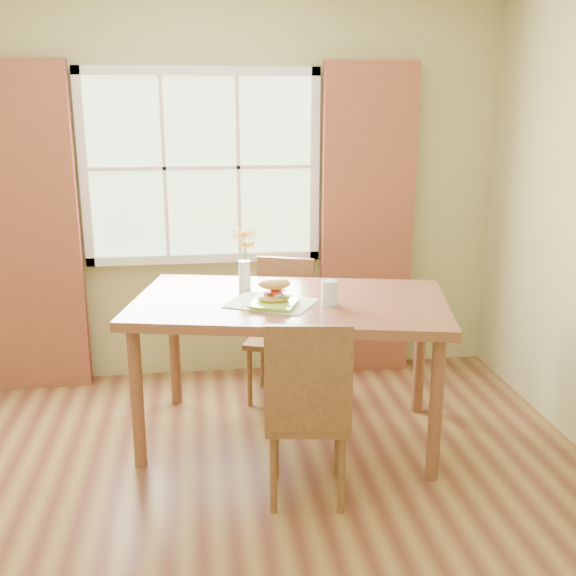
{
  "coord_description": "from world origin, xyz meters",
  "views": [
    {
      "loc": [
        -0.05,
        -2.81,
        1.94
      ],
      "look_at": [
        0.44,
        0.76,
        0.94
      ],
      "focal_mm": 42.0,
      "sensor_mm": 36.0,
      "label": 1
    }
  ],
  "objects_px": {
    "dining_table": "(290,314)",
    "flower_vase": "(244,254)",
    "chair_near": "(308,405)",
    "water_glass": "(329,293)",
    "chair_far": "(282,323)",
    "croissant_sandwich": "(274,291)"
  },
  "relations": [
    {
      "from": "chair_near",
      "to": "flower_vase",
      "type": "relative_size",
      "value": 2.66
    },
    {
      "from": "dining_table",
      "to": "flower_vase",
      "type": "relative_size",
      "value": 5.28
    },
    {
      "from": "chair_far",
      "to": "croissant_sandwich",
      "type": "bearing_deg",
      "value": -79.33
    },
    {
      "from": "dining_table",
      "to": "chair_near",
      "type": "distance_m",
      "value": 0.74
    },
    {
      "from": "water_glass",
      "to": "flower_vase",
      "type": "bearing_deg",
      "value": 141.08
    },
    {
      "from": "water_glass",
      "to": "flower_vase",
      "type": "relative_size",
      "value": 0.37
    },
    {
      "from": "chair_near",
      "to": "croissant_sandwich",
      "type": "xyz_separation_m",
      "value": [
        -0.09,
        0.6,
        0.41
      ]
    },
    {
      "from": "chair_near",
      "to": "croissant_sandwich",
      "type": "bearing_deg",
      "value": 107.16
    },
    {
      "from": "chair_near",
      "to": "chair_far",
      "type": "relative_size",
      "value": 1.04
    },
    {
      "from": "dining_table",
      "to": "flower_vase",
      "type": "height_order",
      "value": "flower_vase"
    },
    {
      "from": "chair_far",
      "to": "flower_vase",
      "type": "bearing_deg",
      "value": -103.32
    },
    {
      "from": "croissant_sandwich",
      "to": "chair_near",
      "type": "bearing_deg",
      "value": -75.78
    },
    {
      "from": "flower_vase",
      "to": "dining_table",
      "type": "bearing_deg",
      "value": -43.01
    },
    {
      "from": "dining_table",
      "to": "flower_vase",
      "type": "xyz_separation_m",
      "value": [
        -0.24,
        0.22,
        0.31
      ]
    },
    {
      "from": "croissant_sandwich",
      "to": "chair_far",
      "type": "bearing_deg",
      "value": 85.13
    },
    {
      "from": "chair_far",
      "to": "water_glass",
      "type": "relative_size",
      "value": 6.82
    },
    {
      "from": "dining_table",
      "to": "flower_vase",
      "type": "distance_m",
      "value": 0.45
    },
    {
      "from": "chair_near",
      "to": "chair_far",
      "type": "height_order",
      "value": "chair_near"
    },
    {
      "from": "chair_far",
      "to": "water_glass",
      "type": "distance_m",
      "value": 0.87
    },
    {
      "from": "chair_near",
      "to": "water_glass",
      "type": "height_order",
      "value": "water_glass"
    },
    {
      "from": "chair_near",
      "to": "water_glass",
      "type": "xyz_separation_m",
      "value": [
        0.21,
        0.57,
        0.39
      ]
    },
    {
      "from": "flower_vase",
      "to": "water_glass",
      "type": "bearing_deg",
      "value": -38.92
    }
  ]
}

